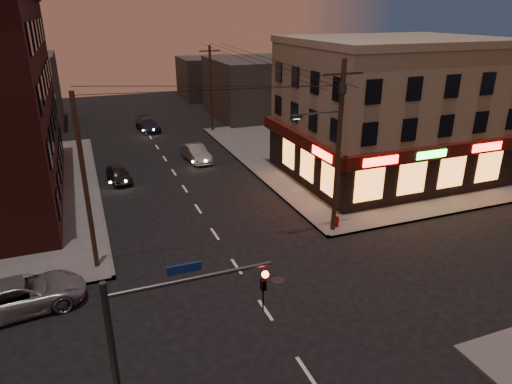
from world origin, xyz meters
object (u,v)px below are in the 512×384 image
suv_cross (21,295)px  fire_hydrant (337,220)px  sedan_near (119,174)px  sedan_mid (196,153)px  sedan_far (148,125)px

suv_cross → fire_hydrant: 17.39m
sedan_near → sedan_mid: bearing=16.2°
sedan_mid → sedan_far: (-2.28, 12.53, -0.05)m
sedan_near → sedan_far: (4.64, 15.56, 0.05)m
sedan_near → sedan_mid: 7.55m
sedan_mid → sedan_far: size_ratio=0.94×
suv_cross → fire_hydrant: (17.28, 2.00, -0.19)m
sedan_mid → fire_hydrant: bearing=-80.8°
sedan_far → fire_hydrant: (6.96, -28.88, -0.11)m
suv_cross → sedan_near: (5.67, 15.33, -0.13)m
sedan_near → fire_hydrant: sedan_near is taller
sedan_mid → fire_hydrant: 17.02m
sedan_near → suv_cross: bearing=-117.8°
sedan_mid → sedan_far: sedan_mid is taller
suv_cross → sedan_far: (10.32, 30.88, -0.08)m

